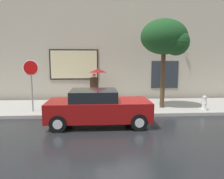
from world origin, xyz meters
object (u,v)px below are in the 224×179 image
Objects in this scene: pedestrian_with_umbrella at (97,75)px; parked_car at (98,108)px; fire_hydrant at (204,103)px; street_tree at (166,38)px; stop_sign at (31,75)px.

parked_car is at bearing -89.10° from pedestrian_with_umbrella.
fire_hydrant is 0.16× the size of street_tree.
parked_car is 4.28m from pedestrian_with_umbrella.
stop_sign is (-8.52, 0.21, 1.41)m from fire_hydrant.
parked_car is at bearing -145.80° from street_tree.
stop_sign is (-3.12, -2.22, 0.16)m from pedestrian_with_umbrella.
street_tree is at bearing 34.20° from parked_car.
fire_hydrant is 8.64m from stop_sign.
fire_hydrant is 3.77m from street_tree.
parked_car is 5.20m from street_tree.
street_tree reaches higher than parked_car.
fire_hydrant is 0.37× the size of pedestrian_with_umbrella.
street_tree is 1.82× the size of stop_sign.
pedestrian_with_umbrella is at bearing 35.40° from stop_sign.
parked_car reaches higher than fire_hydrant.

